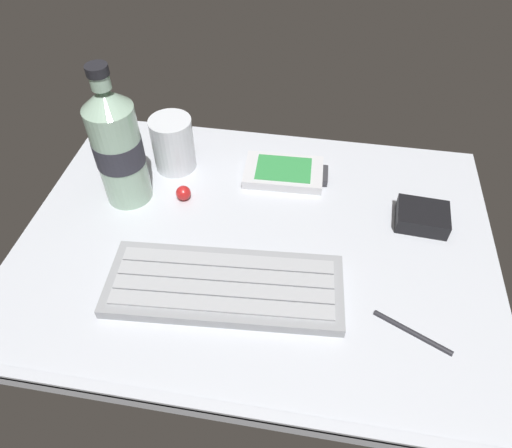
{
  "coord_description": "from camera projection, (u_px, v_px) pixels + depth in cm",
  "views": [
    {
      "loc": [
        6.84,
        -41.34,
        47.89
      ],
      "look_at": [
        0.0,
        0.0,
        3.0
      ],
      "focal_mm": 32.75,
      "sensor_mm": 36.0,
      "label": 1
    }
  ],
  "objects": [
    {
      "name": "ground_plane",
      "position": [
        256.0,
        245.0,
        0.64
      ],
      "size": [
        64.0,
        48.0,
        2.8
      ],
      "color": "silver"
    },
    {
      "name": "keyboard",
      "position": [
        225.0,
        285.0,
        0.57
      ],
      "size": [
        29.75,
        13.17,
        1.7
      ],
      "color": "#93969B",
      "rests_on": "ground_plane"
    },
    {
      "name": "handheld_device",
      "position": [
        285.0,
        172.0,
        0.72
      ],
      "size": [
        13.01,
        8.05,
        1.5
      ],
      "color": "silver",
      "rests_on": "ground_plane"
    },
    {
      "name": "juice_cup",
      "position": [
        173.0,
        146.0,
        0.71
      ],
      "size": [
        6.4,
        6.4,
        8.5
      ],
      "color": "silver",
      "rests_on": "ground_plane"
    },
    {
      "name": "water_bottle",
      "position": [
        118.0,
        146.0,
        0.63
      ],
      "size": [
        6.73,
        6.73,
        20.8
      ],
      "color": "#9EC1A8",
      "rests_on": "ground_plane"
    },
    {
      "name": "charger_block",
      "position": [
        422.0,
        217.0,
        0.65
      ],
      "size": [
        7.34,
        6.04,
        2.4
      ],
      "primitive_type": "cube",
      "rotation": [
        0.0,
        0.0,
        -0.06
      ],
      "color": "black",
      "rests_on": "ground_plane"
    },
    {
      "name": "trackball_mouse",
      "position": [
        183.0,
        193.0,
        0.68
      ],
      "size": [
        2.2,
        2.2,
        2.2
      ],
      "primitive_type": "sphere",
      "color": "red",
      "rests_on": "ground_plane"
    },
    {
      "name": "stylus_pen",
      "position": [
        413.0,
        331.0,
        0.54
      ],
      "size": [
        8.87,
        4.73,
        0.7
      ],
      "primitive_type": "cylinder",
      "rotation": [
        0.0,
        1.57,
        -0.45
      ],
      "color": "#26262B",
      "rests_on": "ground_plane"
    }
  ]
}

